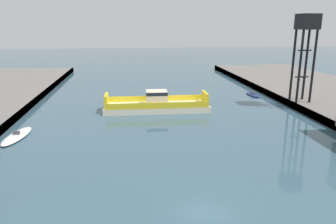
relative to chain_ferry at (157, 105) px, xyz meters
name	(u,v)px	position (x,y,z in m)	size (l,w,h in m)	color
ground_plane	(205,214)	(1.09, -34.72, -1.13)	(400.00, 400.00, 0.00)	#385666
chain_ferry	(157,105)	(0.00, 0.00, 0.00)	(19.53, 6.32, 3.76)	beige
moored_boat_near_right	(17,136)	(-21.18, -12.56, -0.89)	(3.40, 8.51, 0.98)	white
moored_boat_mid_left	(253,95)	(22.87, 10.38, -0.93)	(2.38, 5.60, 0.87)	navy
crane_tower	(307,33)	(27.57, -1.23, 12.97)	(3.42, 3.42, 16.19)	black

